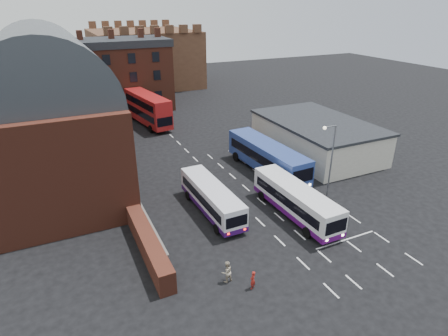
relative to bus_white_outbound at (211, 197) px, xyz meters
name	(u,v)px	position (x,y,z in m)	size (l,w,h in m)	color
ground	(274,236)	(3.21, -5.88, -1.59)	(180.00, 180.00, 0.00)	black
railway_station	(48,108)	(-12.29, 15.12, 6.05)	(12.00, 28.00, 16.00)	#602B1E
forecourt_wall	(149,245)	(-6.99, -3.88, -0.69)	(1.20, 10.00, 1.80)	#602B1E
cream_building	(316,136)	(18.21, 8.12, 0.57)	(10.40, 16.40, 4.25)	beige
brick_terrace	(104,80)	(-2.79, 40.12, 3.91)	(22.00, 10.00, 11.00)	brown
castle_keep	(144,58)	(9.21, 60.12, 4.41)	(22.00, 22.00, 12.00)	brown
bus_white_outbound	(211,197)	(0.00, 0.00, 0.00)	(2.64, 9.90, 2.69)	white
bus_white_inbound	(296,199)	(6.65, -3.83, 0.11)	(2.85, 10.62, 2.88)	white
bus_blue	(267,156)	(9.21, 5.40, 0.45)	(3.70, 12.78, 3.45)	navy
bus_red_double	(148,109)	(1.69, 29.03, 0.98)	(4.59, 12.38, 4.84)	#A71A1A
street_lamp	(330,155)	(11.55, -2.15, 2.98)	(1.55, 0.34, 7.57)	slate
pedestrian_red	(253,280)	(-1.53, -10.57, -0.89)	(0.51, 0.34, 1.40)	maroon
pedestrian_beige	(227,272)	(-2.83, -9.19, -0.76)	(0.81, 0.63, 1.66)	#B7A88F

